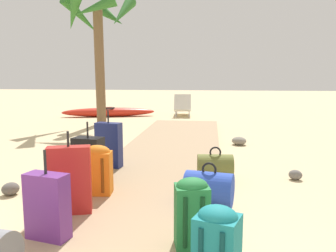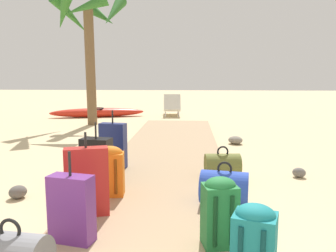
{
  "view_description": "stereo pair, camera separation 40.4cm",
  "coord_description": "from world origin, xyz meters",
  "px_view_note": "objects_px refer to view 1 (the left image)",
  "views": [
    {
      "loc": [
        0.78,
        -1.06,
        1.5
      ],
      "look_at": [
        -0.03,
        5.38,
        0.55
      ],
      "focal_mm": 37.14,
      "sensor_mm": 36.0,
      "label": 1
    },
    {
      "loc": [
        0.37,
        -1.09,
        1.5
      ],
      "look_at": [
        -0.03,
        5.38,
        0.55
      ],
      "focal_mm": 37.14,
      "sensor_mm": 36.0,
      "label": 2
    }
  ],
  "objects_px": {
    "suitcase_navy": "(109,145)",
    "backpack_green": "(192,211)",
    "suitcase_red": "(70,180)",
    "backpack_orange": "(97,168)",
    "suitcase_black": "(88,159)",
    "duffel_bag_olive": "(215,166)",
    "lounge_chair": "(183,107)",
    "backpack_teal": "(217,242)",
    "suitcase_purple": "(47,206)",
    "kayak": "(109,112)",
    "duffel_bag_blue": "(209,188)",
    "palm_tree_far_left": "(97,27)"
  },
  "relations": [
    {
      "from": "duffel_bag_blue",
      "to": "suitcase_red",
      "type": "xyz_separation_m",
      "value": [
        -1.42,
        -0.4,
        0.16
      ]
    },
    {
      "from": "kayak",
      "to": "suitcase_red",
      "type": "bearing_deg",
      "value": -75.62
    },
    {
      "from": "suitcase_red",
      "to": "duffel_bag_olive",
      "type": "bearing_deg",
      "value": 44.08
    },
    {
      "from": "suitcase_red",
      "to": "backpack_orange",
      "type": "height_order",
      "value": "suitcase_red"
    },
    {
      "from": "lounge_chair",
      "to": "kayak",
      "type": "distance_m",
      "value": 2.73
    },
    {
      "from": "suitcase_red",
      "to": "duffel_bag_olive",
      "type": "distance_m",
      "value": 2.1
    },
    {
      "from": "suitcase_red",
      "to": "lounge_chair",
      "type": "xyz_separation_m",
      "value": [
        0.37,
        9.53,
        -0.1
      ]
    },
    {
      "from": "palm_tree_far_left",
      "to": "backpack_orange",
      "type": "bearing_deg",
      "value": -71.99
    },
    {
      "from": "duffel_bag_olive",
      "to": "backpack_green",
      "type": "distance_m",
      "value": 2.03
    },
    {
      "from": "duffel_bag_blue",
      "to": "palm_tree_far_left",
      "type": "height_order",
      "value": "palm_tree_far_left"
    },
    {
      "from": "suitcase_navy",
      "to": "backpack_green",
      "type": "xyz_separation_m",
      "value": [
        1.43,
        -2.4,
        -0.04
      ]
    },
    {
      "from": "suitcase_black",
      "to": "lounge_chair",
      "type": "distance_m",
      "value": 8.45
    },
    {
      "from": "duffel_bag_olive",
      "to": "lounge_chair",
      "type": "relative_size",
      "value": 0.33
    },
    {
      "from": "suitcase_red",
      "to": "backpack_green",
      "type": "relative_size",
      "value": 1.45
    },
    {
      "from": "lounge_chair",
      "to": "backpack_green",
      "type": "bearing_deg",
      "value": -84.79
    },
    {
      "from": "suitcase_black",
      "to": "backpack_orange",
      "type": "xyz_separation_m",
      "value": [
        0.29,
        -0.48,
        0.01
      ]
    },
    {
      "from": "duffel_bag_olive",
      "to": "backpack_teal",
      "type": "bearing_deg",
      "value": -90.21
    },
    {
      "from": "duffel_bag_olive",
      "to": "suitcase_purple",
      "type": "xyz_separation_m",
      "value": [
        -1.46,
        -2.02,
        0.13
      ]
    },
    {
      "from": "suitcase_red",
      "to": "suitcase_purple",
      "type": "bearing_deg",
      "value": -86.44
    },
    {
      "from": "backpack_green",
      "to": "suitcase_purple",
      "type": "xyz_separation_m",
      "value": [
        -1.25,
        -0.01,
        -0.02
      ]
    },
    {
      "from": "suitcase_black",
      "to": "suitcase_navy",
      "type": "bearing_deg",
      "value": 85.42
    },
    {
      "from": "duffel_bag_blue",
      "to": "suitcase_purple",
      "type": "bearing_deg",
      "value": -145.0
    },
    {
      "from": "backpack_orange",
      "to": "suitcase_red",
      "type": "bearing_deg",
      "value": -98.42
    },
    {
      "from": "suitcase_purple",
      "to": "backpack_orange",
      "type": "bearing_deg",
      "value": 87.36
    },
    {
      "from": "backpack_teal",
      "to": "duffel_bag_olive",
      "type": "relative_size",
      "value": 1.06
    },
    {
      "from": "backpack_teal",
      "to": "palm_tree_far_left",
      "type": "height_order",
      "value": "palm_tree_far_left"
    },
    {
      "from": "suitcase_purple",
      "to": "suitcase_black",
      "type": "bearing_deg",
      "value": 97.98
    },
    {
      "from": "backpack_teal",
      "to": "suitcase_black",
      "type": "height_order",
      "value": "suitcase_black"
    },
    {
      "from": "suitcase_black",
      "to": "suitcase_purple",
      "type": "height_order",
      "value": "suitcase_black"
    },
    {
      "from": "duffel_bag_blue",
      "to": "suitcase_navy",
      "type": "relative_size",
      "value": 0.65
    },
    {
      "from": "backpack_teal",
      "to": "suitcase_navy",
      "type": "distance_m",
      "value": 3.3
    },
    {
      "from": "duffel_bag_olive",
      "to": "backpack_orange",
      "type": "relative_size",
      "value": 0.86
    },
    {
      "from": "backpack_teal",
      "to": "lounge_chair",
      "type": "bearing_deg",
      "value": 96.06
    },
    {
      "from": "suitcase_red",
      "to": "backpack_orange",
      "type": "bearing_deg",
      "value": 81.58
    },
    {
      "from": "duffel_bag_blue",
      "to": "backpack_teal",
      "type": "bearing_deg",
      "value": -87.3
    },
    {
      "from": "suitcase_navy",
      "to": "backpack_green",
      "type": "height_order",
      "value": "suitcase_navy"
    },
    {
      "from": "duffel_bag_blue",
      "to": "palm_tree_far_left",
      "type": "xyz_separation_m",
      "value": [
        -3.39,
        6.54,
        2.65
      ]
    },
    {
      "from": "suitcase_black",
      "to": "suitcase_navy",
      "type": "relative_size",
      "value": 0.9
    },
    {
      "from": "backpack_teal",
      "to": "suitcase_black",
      "type": "xyz_separation_m",
      "value": [
        -1.69,
        2.12,
        0.01
      ]
    },
    {
      "from": "suitcase_navy",
      "to": "lounge_chair",
      "type": "bearing_deg",
      "value": 86.21
    },
    {
      "from": "duffel_bag_olive",
      "to": "backpack_orange",
      "type": "bearing_deg",
      "value": -149.04
    },
    {
      "from": "suitcase_purple",
      "to": "suitcase_navy",
      "type": "bearing_deg",
      "value": 94.12
    },
    {
      "from": "suitcase_navy",
      "to": "palm_tree_far_left",
      "type": "relative_size",
      "value": 0.23
    },
    {
      "from": "palm_tree_far_left",
      "to": "kayak",
      "type": "relative_size",
      "value": 1.15
    },
    {
      "from": "duffel_bag_olive",
      "to": "kayak",
      "type": "xyz_separation_m",
      "value": [
        -3.8,
        7.52,
        -0.08
      ]
    },
    {
      "from": "backpack_teal",
      "to": "suitcase_purple",
      "type": "distance_m",
      "value": 1.53
    },
    {
      "from": "backpack_teal",
      "to": "suitcase_black",
      "type": "relative_size",
      "value": 0.67
    },
    {
      "from": "backpack_green",
      "to": "lounge_chair",
      "type": "bearing_deg",
      "value": 95.21
    },
    {
      "from": "backpack_orange",
      "to": "kayak",
      "type": "xyz_separation_m",
      "value": [
        -2.39,
        8.37,
        -0.23
      ]
    },
    {
      "from": "backpack_orange",
      "to": "palm_tree_far_left",
      "type": "xyz_separation_m",
      "value": [
        -2.06,
        6.33,
        2.53
      ]
    }
  ]
}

